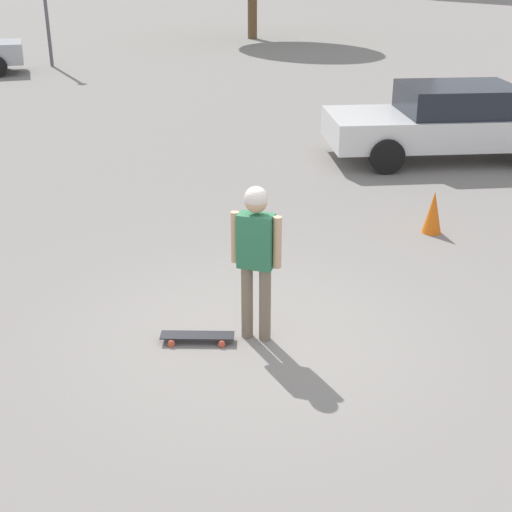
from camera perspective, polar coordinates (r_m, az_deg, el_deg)
ground_plane at (r=7.76m, az=-0.00°, el=-6.53°), size 220.00×220.00×0.00m
person at (r=7.29m, az=-0.00°, el=0.68°), size 0.48×0.36×1.71m
skateboard at (r=7.67m, az=-4.72°, el=-6.41°), size 0.66×0.71×0.09m
car_parked_near at (r=14.72m, az=15.38°, el=10.39°), size 4.28×4.98×1.44m
traffic_cone at (r=10.75m, az=13.99°, el=3.41°), size 0.28×0.28×0.63m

